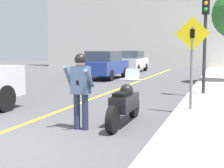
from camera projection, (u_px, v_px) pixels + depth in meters
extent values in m
cube|color=yellow|center=(93.00, 98.00, 11.29)|extent=(0.12, 36.00, 0.01)
cube|color=beige|center=(181.00, 16.00, 29.31)|extent=(28.00, 1.20, 9.94)
cylinder|color=black|center=(113.00, 119.00, 6.54)|extent=(0.14, 0.59, 0.59)
cylinder|color=black|center=(134.00, 106.00, 8.12)|extent=(0.14, 0.59, 0.59)
cube|color=black|center=(125.00, 102.00, 7.30)|extent=(0.40, 1.16, 0.36)
sphere|color=black|center=(127.00, 91.00, 7.42)|extent=(0.32, 0.32, 0.32)
cube|color=black|center=(121.00, 95.00, 7.03)|extent=(0.28, 0.48, 0.10)
cylinder|color=silver|center=(131.00, 80.00, 7.79)|extent=(0.62, 0.03, 0.03)
cube|color=silver|center=(132.00, 75.00, 7.85)|extent=(0.36, 0.12, 0.31)
cylinder|color=#282D4C|center=(77.00, 111.00, 6.88)|extent=(0.14, 0.14, 0.79)
cylinder|color=#282D4C|center=(85.00, 112.00, 6.82)|extent=(0.14, 0.14, 0.79)
cube|color=slate|center=(81.00, 80.00, 6.78)|extent=(0.40, 0.22, 0.61)
cylinder|color=slate|center=(68.00, 76.00, 6.75)|extent=(0.09, 0.37, 0.47)
cylinder|color=slate|center=(89.00, 78.00, 6.57)|extent=(0.09, 0.43, 0.43)
sphere|color=tan|center=(80.00, 62.00, 6.73)|extent=(0.22, 0.22, 0.22)
sphere|color=black|center=(80.00, 59.00, 6.73)|extent=(0.26, 0.26, 0.26)
cube|color=black|center=(78.00, 83.00, 6.50)|extent=(0.06, 0.05, 0.11)
cylinder|color=black|center=(4.00, 99.00, 8.81)|extent=(0.24, 0.77, 0.76)
cylinder|color=slate|center=(192.00, 68.00, 8.35)|extent=(0.08, 0.08, 2.22)
cube|color=yellow|center=(192.00, 34.00, 8.23)|extent=(0.91, 0.02, 0.91)
cube|color=black|center=(192.00, 34.00, 8.22)|extent=(0.12, 0.01, 0.24)
cylinder|color=#2D2D30|center=(205.00, 44.00, 11.35)|extent=(0.12, 0.12, 3.64)
cube|color=black|center=(206.00, 4.00, 11.17)|extent=(0.26, 0.22, 0.76)
sphere|color=gold|center=(206.00, 3.00, 11.06)|extent=(0.14, 0.14, 0.14)
sphere|color=green|center=(206.00, 9.00, 11.08)|extent=(0.14, 0.14, 0.14)
cylinder|color=black|center=(100.00, 72.00, 20.54)|extent=(0.22, 0.64, 0.64)
cylinder|color=black|center=(124.00, 72.00, 19.99)|extent=(0.22, 0.64, 0.64)
cylinder|color=black|center=(84.00, 75.00, 18.10)|extent=(0.22, 0.64, 0.64)
cylinder|color=black|center=(111.00, 75.00, 17.55)|extent=(0.22, 0.64, 0.64)
cube|color=navy|center=(105.00, 67.00, 19.01)|extent=(1.80, 4.20, 0.76)
cube|color=#38424C|center=(104.00, 56.00, 18.77)|extent=(1.58, 2.18, 0.60)
cylinder|color=black|center=(127.00, 67.00, 26.56)|extent=(0.22, 0.64, 0.64)
cylinder|color=black|center=(146.00, 67.00, 26.01)|extent=(0.22, 0.64, 0.64)
cylinder|color=black|center=(117.00, 69.00, 24.12)|extent=(0.22, 0.64, 0.64)
cylinder|color=black|center=(138.00, 69.00, 23.57)|extent=(0.22, 0.64, 0.64)
cube|color=white|center=(132.00, 63.00, 25.03)|extent=(1.80, 4.20, 0.76)
cube|color=#38424C|center=(131.00, 55.00, 24.79)|extent=(1.58, 2.18, 0.60)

